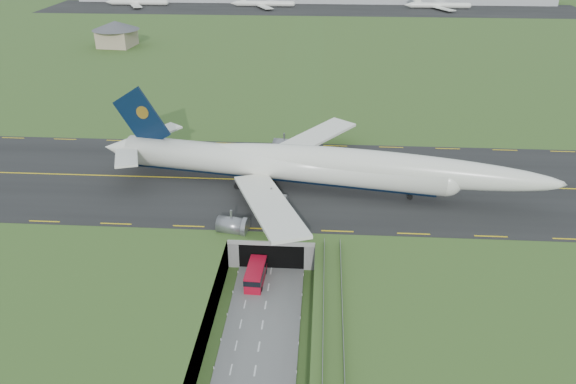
{
  "coord_description": "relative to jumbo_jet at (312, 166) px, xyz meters",
  "views": [
    {
      "loc": [
        8.7,
        -77.97,
        59.72
      ],
      "look_at": [
        2.27,
        20.0,
        9.97
      ],
      "focal_mm": 35.0,
      "sensor_mm": 36.0,
      "label": 1
    }
  ],
  "objects": [
    {
      "name": "guideway",
      "position": [
        4.31,
        -48.44,
        -6.23
      ],
      "size": [
        3.0,
        53.0,
        7.05
      ],
      "color": "#A8A8A3",
      "rests_on": "ground"
    },
    {
      "name": "trench_road",
      "position": [
        -6.69,
        -36.83,
        -11.46
      ],
      "size": [
        12.0,
        75.0,
        0.2
      ],
      "primitive_type": "cube",
      "color": "slate",
      "rests_on": "ground"
    },
    {
      "name": "airfield_deck",
      "position": [
        -6.69,
        -29.33,
        -8.56
      ],
      "size": [
        800.0,
        800.0,
        6.0
      ],
      "primitive_type": "cube",
      "color": "gray",
      "rests_on": "ground"
    },
    {
      "name": "jumbo_jet",
      "position": [
        0.0,
        0.0,
        0.0
      ],
      "size": [
        97.23,
        61.45,
        20.62
      ],
      "rotation": [
        0.0,
        0.0,
        -0.17
      ],
      "color": "white",
      "rests_on": "ground"
    },
    {
      "name": "taxiway",
      "position": [
        -6.69,
        3.67,
        -5.47
      ],
      "size": [
        800.0,
        44.0,
        0.18
      ],
      "primitive_type": "cube",
      "color": "black",
      "rests_on": "airfield_deck"
    },
    {
      "name": "tunnel_portal",
      "position": [
        -6.69,
        -12.62,
        -8.22
      ],
      "size": [
        17.0,
        22.3,
        6.0
      ],
      "color": "gray",
      "rests_on": "ground"
    },
    {
      "name": "ground",
      "position": [
        -6.69,
        -29.33,
        -11.56
      ],
      "size": [
        900.0,
        900.0,
        0.0
      ],
      "primitive_type": "plane",
      "color": "#3F5823",
      "rests_on": "ground"
    },
    {
      "name": "service_building",
      "position": [
        -87.9,
        133.42,
        0.88
      ],
      "size": [
        21.89,
        21.89,
        10.87
      ],
      "rotation": [
        0.0,
        0.0,
        -0.1
      ],
      "color": "tan",
      "rests_on": "ground"
    },
    {
      "name": "shuttle_tram",
      "position": [
        -9.09,
        -25.78,
        -9.78
      ],
      "size": [
        3.37,
        8.08,
        3.23
      ],
      "rotation": [
        0.0,
        0.0,
        -0.05
      ],
      "color": "#AC0B22",
      "rests_on": "ground"
    }
  ]
}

